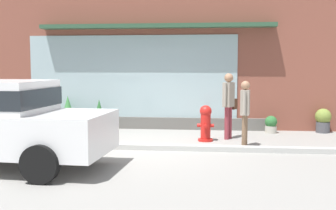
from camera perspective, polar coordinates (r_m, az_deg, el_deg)
name	(u,v)px	position (r m, az deg, el deg)	size (l,w,h in m)	color
ground_plane	(140,148)	(10.06, -3.79, -5.77)	(60.00, 60.00, 0.00)	gray
curb_strip	(139,147)	(9.85, -3.99, -5.65)	(14.00, 0.24, 0.12)	#B2B2AD
storefront	(157,43)	(13.04, -1.46, 8.38)	(14.00, 0.81, 5.36)	brown
fire_hydrant	(206,123)	(10.86, 5.10, -2.38)	(0.43, 0.41, 0.93)	red
pedestrian_with_handbag	(229,100)	(11.21, 8.23, 0.62)	(0.42, 0.63, 1.73)	#8E333D
pedestrian_passerby	(245,109)	(10.09, 10.38, -0.49)	(0.25, 0.51, 1.58)	brown
potted_plant_near_hydrant	(68,113)	(13.31, -13.37, -1.07)	(0.42, 0.42, 1.01)	#33473D
potted_plant_window_center	(99,115)	(12.82, -9.28, -1.37)	(0.38, 0.38, 0.94)	#33473D
potted_plant_by_entrance	(323,120)	(12.99, 20.23, -1.92)	(0.46, 0.46, 0.70)	#4C4C51
potted_plant_low_front	(271,124)	(12.48, 13.75, -2.56)	(0.35, 0.35, 0.50)	#B7B2A3
potted_plant_doorstep	(22,115)	(14.07, -19.08, -1.23)	(0.35, 0.35, 0.71)	#B7B2A3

